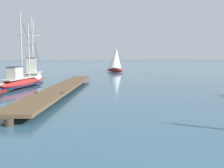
{
  "coord_description": "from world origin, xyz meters",
  "views": [
    {
      "loc": [
        -2.76,
        -3.43,
        2.72
      ],
      "look_at": [
        -2.21,
        9.8,
        1.4
      ],
      "focal_mm": 45.66,
      "sensor_mm": 36.0,
      "label": 1
    }
  ],
  "objects": [
    {
      "name": "floating_dock",
      "position": [
        -5.53,
        17.82,
        0.36
      ],
      "size": [
        3.37,
        20.87,
        0.53
      ],
      "color": "brown",
      "rests_on": "ground"
    },
    {
      "name": "fishing_boat_1",
      "position": [
        -9.51,
        20.76,
        0.59
      ],
      "size": [
        2.69,
        7.11,
        6.26
      ],
      "color": "#AD2823",
      "rests_on": "ground"
    },
    {
      "name": "fishing_boat_3",
      "position": [
        -9.69,
        25.99,
        0.74
      ],
      "size": [
        2.16,
        6.45,
        6.62
      ],
      "color": "silver",
      "rests_on": "ground"
    },
    {
      "name": "distant_sailboat",
      "position": [
        -0.17,
        44.08,
        1.93
      ],
      "size": [
        3.38,
        4.13,
        4.28
      ],
      "color": "#AD2823",
      "rests_on": "ground"
    }
  ]
}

